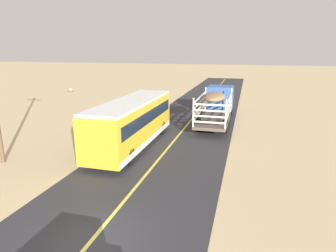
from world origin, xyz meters
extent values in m
plane|color=#CCB284|center=(0.00, 0.00, 0.00)|extent=(240.00, 240.00, 0.00)
cube|color=#2D2D33|center=(0.00, 0.00, 0.01)|extent=(8.00, 120.00, 0.02)
cube|color=#D8CC4C|center=(0.00, 0.00, 0.02)|extent=(0.16, 117.60, 0.00)
cube|color=#3359A5|center=(2.34, 21.64, 1.82)|extent=(2.50, 2.20, 2.20)
cube|color=#192333|center=(2.34, 21.64, 2.27)|extent=(2.53, 1.54, 0.70)
cube|color=brown|center=(2.34, 16.24, 0.72)|extent=(2.50, 6.40, 0.24)
cylinder|color=silver|center=(1.15, 19.38, 1.94)|extent=(0.12, 0.12, 2.20)
cylinder|color=silver|center=(3.53, 19.38, 1.94)|extent=(0.12, 0.12, 2.20)
cylinder|color=silver|center=(1.15, 13.10, 1.94)|extent=(0.12, 0.12, 2.20)
cylinder|color=silver|center=(3.53, 13.10, 1.94)|extent=(0.12, 0.12, 2.20)
cube|color=silver|center=(1.13, 16.24, 1.28)|extent=(0.08, 6.30, 0.12)
cube|color=silver|center=(3.55, 16.24, 1.28)|extent=(0.08, 6.30, 0.12)
cube|color=silver|center=(2.34, 13.08, 1.28)|extent=(2.40, 0.08, 0.12)
cube|color=silver|center=(1.13, 16.24, 1.72)|extent=(0.08, 6.30, 0.12)
cube|color=silver|center=(3.55, 16.24, 1.72)|extent=(0.08, 6.30, 0.12)
cube|color=silver|center=(2.34, 13.08, 1.72)|extent=(2.40, 0.08, 0.12)
cube|color=silver|center=(1.13, 16.24, 2.16)|extent=(0.08, 6.30, 0.12)
cube|color=silver|center=(3.55, 16.24, 2.16)|extent=(0.08, 6.30, 0.12)
cube|color=silver|center=(2.34, 13.08, 2.16)|extent=(2.40, 0.08, 0.12)
cube|color=silver|center=(1.13, 16.24, 2.60)|extent=(0.08, 6.30, 0.12)
cube|color=silver|center=(3.55, 16.24, 2.60)|extent=(0.08, 6.30, 0.12)
cube|color=silver|center=(2.34, 13.08, 2.60)|extent=(2.40, 0.08, 0.12)
ellipsoid|color=#8C6B4C|center=(2.34, 16.24, 2.69)|extent=(1.75, 3.84, 0.70)
cylinder|color=black|center=(1.25, 21.64, 0.57)|extent=(0.32, 1.10, 1.10)
cylinder|color=black|center=(3.43, 21.64, 0.57)|extent=(0.32, 1.10, 1.10)
cylinder|color=black|center=(1.25, 14.96, 0.57)|extent=(0.32, 1.10, 1.10)
cylinder|color=black|center=(3.43, 14.96, 0.57)|extent=(0.32, 1.10, 1.10)
cube|color=gold|center=(-2.45, 10.05, 1.72)|extent=(2.50, 10.00, 2.70)
cube|color=white|center=(-2.45, 10.05, 3.15)|extent=(2.45, 9.80, 0.16)
cube|color=#192333|center=(-2.45, 10.05, 2.19)|extent=(2.54, 9.20, 0.80)
cube|color=silver|center=(-2.45, 10.05, 0.57)|extent=(2.53, 9.80, 0.36)
cylinder|color=black|center=(-3.55, 13.30, 0.52)|extent=(0.30, 1.00, 1.00)
cylinder|color=black|center=(-1.35, 13.30, 0.52)|extent=(0.30, 1.00, 1.00)
cylinder|color=black|center=(-3.55, 6.80, 0.52)|extent=(0.30, 1.00, 1.00)
cylinder|color=black|center=(-1.35, 6.80, 0.52)|extent=(0.30, 1.00, 1.00)
ellipsoid|color=gray|center=(-21.78, 31.88, 0.34)|extent=(0.79, 0.85, 0.68)
camera|label=1|loc=(4.91, -7.64, 6.53)|focal=30.90mm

